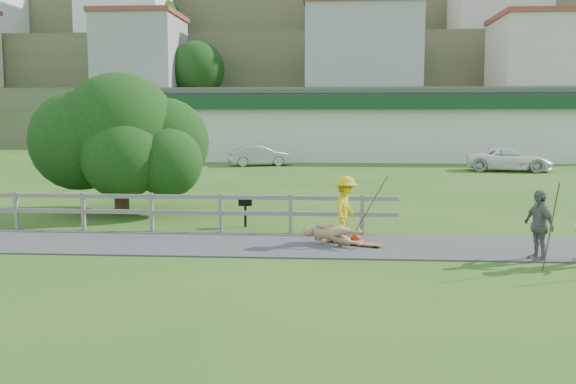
% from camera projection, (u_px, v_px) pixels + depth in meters
% --- Properties ---
extents(ground, '(260.00, 260.00, 0.00)m').
position_uv_depth(ground, '(281.00, 259.00, 14.83)').
color(ground, '#2A5718').
rests_on(ground, ground).
extents(path, '(34.00, 3.00, 0.04)m').
position_uv_depth(path, '(286.00, 245.00, 16.31)').
color(path, '#363638').
rests_on(path, ground).
extents(fence, '(15.05, 0.10, 1.10)m').
position_uv_depth(fence, '(130.00, 206.00, 18.35)').
color(fence, slate).
rests_on(fence, ground).
extents(strip_mall, '(32.50, 10.75, 5.10)m').
position_uv_depth(strip_mall, '(371.00, 125.00, 48.83)').
color(strip_mall, silver).
rests_on(strip_mall, ground).
extents(hillside, '(220.00, 67.00, 47.50)m').
position_uv_depth(hillside, '(328.00, 46.00, 103.52)').
color(hillside, '#4F5C36').
rests_on(hillside, ground).
extents(skater_rider, '(0.88, 1.20, 1.66)m').
position_uv_depth(skater_rider, '(346.00, 212.00, 16.42)').
color(skater_rider, gold).
rests_on(skater_rider, ground).
extents(skater_fallen, '(1.21, 1.60, 0.60)m').
position_uv_depth(skater_fallen, '(332.00, 235.00, 16.19)').
color(skater_fallen, '#A6815B').
rests_on(skater_fallen, ground).
extents(spectator_b, '(0.70, 1.04, 1.63)m').
position_uv_depth(spectator_b, '(539.00, 225.00, 14.55)').
color(spectator_b, slate).
rests_on(spectator_b, ground).
extents(car_silver, '(4.24, 2.58, 1.32)m').
position_uv_depth(car_silver, '(259.00, 156.00, 41.93)').
color(car_silver, '#A7ABAF').
rests_on(car_silver, ground).
extents(car_white, '(5.23, 3.02, 1.37)m').
position_uv_depth(car_white, '(509.00, 160.00, 37.85)').
color(car_white, white).
rests_on(car_white, ground).
extents(tree, '(6.33, 6.33, 3.85)m').
position_uv_depth(tree, '(120.00, 156.00, 21.59)').
color(tree, black).
rests_on(tree, ground).
extents(bbq, '(0.41, 0.32, 0.85)m').
position_uv_depth(bbq, '(245.00, 213.00, 19.04)').
color(bbq, black).
rests_on(bbq, ground).
extents(longboard_rider, '(1.01, 0.48, 0.11)m').
position_uv_depth(longboard_rider, '(345.00, 242.00, 16.51)').
color(longboard_rider, olive).
rests_on(longboard_rider, ground).
extents(longboard_fallen, '(0.96, 0.60, 0.11)m').
position_uv_depth(longboard_fallen, '(364.00, 246.00, 16.07)').
color(longboard_fallen, olive).
rests_on(longboard_fallen, ground).
extents(helmet, '(0.26, 0.26, 0.26)m').
position_uv_depth(helmet, '(355.00, 239.00, 16.52)').
color(helmet, '#9F1C0C').
rests_on(helmet, ground).
extents(pole_rider, '(0.03, 0.03, 1.99)m').
position_uv_depth(pole_rider, '(369.00, 204.00, 16.75)').
color(pole_rider, '#543321').
rests_on(pole_rider, ground).
extents(pole_spec_left, '(0.03, 0.03, 1.91)m').
position_uv_depth(pole_spec_left, '(551.00, 227.00, 13.55)').
color(pole_spec_left, '#543321').
rests_on(pole_spec_left, ground).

